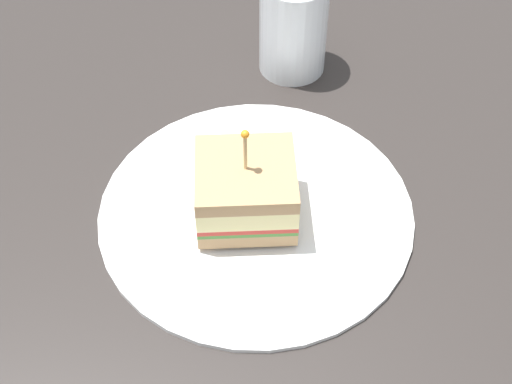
# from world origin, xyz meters

# --- Properties ---
(ground_plane) EXTENTS (1.11, 1.11, 0.02)m
(ground_plane) POSITION_xyz_m (0.00, 0.00, -0.01)
(ground_plane) COLOR #2D2826
(plate) EXTENTS (0.28, 0.28, 0.01)m
(plate) POSITION_xyz_m (0.00, 0.00, 0.00)
(plate) COLOR white
(plate) RESTS_ON ground_plane
(sandwich_half_center) EXTENTS (0.11, 0.11, 0.10)m
(sandwich_half_center) POSITION_xyz_m (-0.01, 0.00, 0.04)
(sandwich_half_center) COLOR tan
(sandwich_half_center) RESTS_ON plate
(drink_glass) EXTENTS (0.07, 0.07, 0.10)m
(drink_glass) POSITION_xyz_m (0.13, 0.17, 0.05)
(drink_glass) COLOR gold
(drink_glass) RESTS_ON ground_plane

